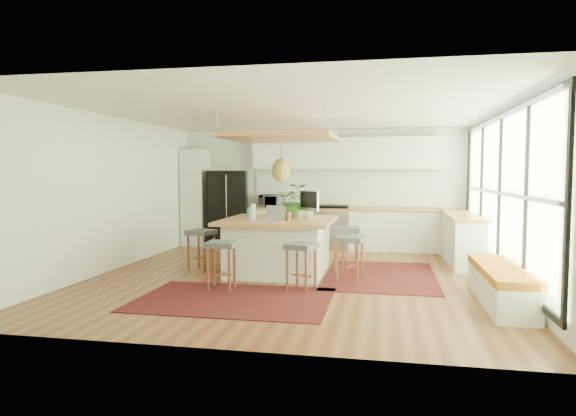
% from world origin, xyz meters
% --- Properties ---
extents(floor, '(7.00, 7.00, 0.00)m').
position_xyz_m(floor, '(0.00, 0.00, 0.00)').
color(floor, '#5C2E1A').
rests_on(floor, ground).
extents(ceiling, '(7.00, 7.00, 0.00)m').
position_xyz_m(ceiling, '(0.00, 0.00, 2.70)').
color(ceiling, white).
rests_on(ceiling, ground).
extents(wall_back, '(6.50, 0.00, 6.50)m').
position_xyz_m(wall_back, '(0.00, 3.50, 1.35)').
color(wall_back, white).
rests_on(wall_back, ground).
extents(wall_front, '(6.50, 0.00, 6.50)m').
position_xyz_m(wall_front, '(0.00, -3.50, 1.35)').
color(wall_front, white).
rests_on(wall_front, ground).
extents(wall_left, '(0.00, 7.00, 7.00)m').
position_xyz_m(wall_left, '(-3.25, 0.00, 1.35)').
color(wall_left, white).
rests_on(wall_left, ground).
extents(wall_right, '(0.00, 7.00, 7.00)m').
position_xyz_m(wall_right, '(3.25, 0.00, 1.35)').
color(wall_right, white).
rests_on(wall_right, ground).
extents(window_wall, '(0.10, 6.20, 2.60)m').
position_xyz_m(window_wall, '(3.22, 0.00, 1.40)').
color(window_wall, black).
rests_on(window_wall, wall_right).
extents(pantry, '(0.55, 0.60, 2.25)m').
position_xyz_m(pantry, '(-2.95, 3.18, 1.12)').
color(pantry, silver).
rests_on(pantry, floor).
extents(back_counter_base, '(4.20, 0.60, 0.88)m').
position_xyz_m(back_counter_base, '(0.55, 3.18, 0.44)').
color(back_counter_base, silver).
rests_on(back_counter_base, floor).
extents(back_counter_top, '(4.24, 0.64, 0.05)m').
position_xyz_m(back_counter_top, '(0.55, 3.18, 0.90)').
color(back_counter_top, '#A36539').
rests_on(back_counter_top, back_counter_base).
extents(backsplash, '(4.20, 0.02, 0.80)m').
position_xyz_m(backsplash, '(0.55, 3.48, 1.35)').
color(backsplash, white).
rests_on(backsplash, wall_back).
extents(upper_cabinets, '(4.20, 0.34, 0.70)m').
position_xyz_m(upper_cabinets, '(0.55, 3.32, 2.15)').
color(upper_cabinets, silver).
rests_on(upper_cabinets, wall_back).
extents(range, '(0.76, 0.62, 1.00)m').
position_xyz_m(range, '(0.30, 3.18, 0.50)').
color(range, '#A5A5AA').
rests_on(range, floor).
extents(right_counter_base, '(0.60, 2.50, 0.88)m').
position_xyz_m(right_counter_base, '(2.93, 2.00, 0.44)').
color(right_counter_base, silver).
rests_on(right_counter_base, floor).
extents(right_counter_top, '(0.64, 2.54, 0.05)m').
position_xyz_m(right_counter_top, '(2.93, 2.00, 0.90)').
color(right_counter_top, '#A36539').
rests_on(right_counter_top, right_counter_base).
extents(window_bench, '(0.52, 2.00, 0.50)m').
position_xyz_m(window_bench, '(2.95, -1.20, 0.25)').
color(window_bench, silver).
rests_on(window_bench, floor).
extents(ceiling_panel, '(1.86, 1.86, 0.80)m').
position_xyz_m(ceiling_panel, '(-0.30, 0.40, 2.05)').
color(ceiling_panel, '#A36539').
rests_on(ceiling_panel, ceiling).
extents(rug_near, '(2.60, 1.80, 0.01)m').
position_xyz_m(rug_near, '(-0.53, -1.63, 0.01)').
color(rug_near, black).
rests_on(rug_near, floor).
extents(rug_right, '(1.80, 2.60, 0.01)m').
position_xyz_m(rug_right, '(1.39, 0.34, 0.01)').
color(rug_right, black).
rests_on(rug_right, floor).
extents(fridge, '(0.99, 0.84, 1.76)m').
position_xyz_m(fridge, '(-2.15, 3.20, 0.93)').
color(fridge, black).
rests_on(fridge, floor).
extents(island, '(1.85, 1.85, 0.93)m').
position_xyz_m(island, '(-0.32, 0.27, 0.47)').
color(island, '#A36539').
rests_on(island, floor).
extents(stool_near_left, '(0.44, 0.44, 0.71)m').
position_xyz_m(stool_near_left, '(-0.89, -1.07, 0.35)').
color(stool_near_left, '#424649').
rests_on(stool_near_left, floor).
extents(stool_near_right, '(0.51, 0.51, 0.68)m').
position_xyz_m(stool_near_right, '(0.27, -0.89, 0.35)').
color(stool_near_right, '#424649').
rests_on(stool_near_right, floor).
extents(stool_right_front, '(0.48, 0.48, 0.70)m').
position_xyz_m(stool_right_front, '(0.92, -0.10, 0.35)').
color(stool_right_front, '#424649').
rests_on(stool_right_front, floor).
extents(stool_right_back, '(0.48, 0.48, 0.77)m').
position_xyz_m(stool_right_back, '(0.81, 0.60, 0.35)').
color(stool_right_back, '#424649').
rests_on(stool_right_back, floor).
extents(stool_left_side, '(0.50, 0.50, 0.71)m').
position_xyz_m(stool_left_side, '(-1.70, 0.23, 0.35)').
color(stool_left_side, '#424649').
rests_on(stool_left_side, floor).
extents(laptop, '(0.42, 0.44, 0.26)m').
position_xyz_m(laptop, '(-0.33, -0.14, 1.05)').
color(laptop, '#A5A5AA').
rests_on(laptop, island).
extents(monitor, '(0.51, 0.50, 0.49)m').
position_xyz_m(monitor, '(0.16, 0.57, 1.19)').
color(monitor, '#A5A5AA').
rests_on(monitor, island).
extents(microwave, '(0.58, 0.42, 0.35)m').
position_xyz_m(microwave, '(-1.10, 3.20, 1.10)').
color(microwave, '#A5A5AA').
rests_on(microwave, back_counter_top).
extents(island_plant, '(0.64, 0.68, 0.46)m').
position_xyz_m(island_plant, '(-0.15, 0.73, 1.16)').
color(island_plant, '#1E4C19').
rests_on(island_plant, island).
extents(island_bowl, '(0.27, 0.27, 0.05)m').
position_xyz_m(island_bowl, '(-0.83, 0.76, 0.96)').
color(island_bowl, white).
rests_on(island_bowl, island).
extents(island_bottle_0, '(0.07, 0.07, 0.19)m').
position_xyz_m(island_bottle_0, '(-0.87, 0.37, 1.03)').
color(island_bottle_0, '#2F9DBD').
rests_on(island_bottle_0, island).
extents(island_bottle_1, '(0.07, 0.07, 0.19)m').
position_xyz_m(island_bottle_1, '(-0.72, 0.12, 1.03)').
color(island_bottle_1, silver).
rests_on(island_bottle_1, island).
extents(island_bottle_2, '(0.07, 0.07, 0.19)m').
position_xyz_m(island_bottle_2, '(-0.07, -0.03, 1.03)').
color(island_bottle_2, '#9D4334').
rests_on(island_bottle_2, island).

